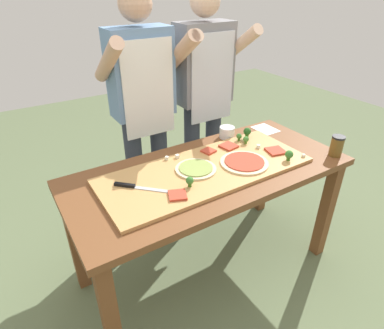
% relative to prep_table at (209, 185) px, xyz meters
% --- Properties ---
extents(ground_plane, '(8.00, 8.00, 0.00)m').
position_rel_prep_table_xyz_m(ground_plane, '(0.00, 0.00, -0.66)').
color(ground_plane, '#60704C').
extents(prep_table, '(1.60, 0.72, 0.77)m').
position_rel_prep_table_xyz_m(prep_table, '(0.00, 0.00, 0.00)').
color(prep_table, brown).
rests_on(prep_table, ground).
extents(cutting_board, '(1.18, 0.48, 0.02)m').
position_rel_prep_table_xyz_m(cutting_board, '(-0.03, -0.01, 0.12)').
color(cutting_board, tan).
rests_on(cutting_board, prep_table).
extents(chefs_knife, '(0.24, 0.23, 0.02)m').
position_rel_prep_table_xyz_m(chefs_knife, '(-0.44, 0.02, 0.14)').
color(chefs_knife, '#B7BABF').
rests_on(chefs_knife, cutting_board).
extents(pizza_whole_pesto_green, '(0.23, 0.23, 0.02)m').
position_rel_prep_table_xyz_m(pizza_whole_pesto_green, '(-0.09, 0.01, 0.14)').
color(pizza_whole_pesto_green, beige).
rests_on(pizza_whole_pesto_green, cutting_board).
extents(pizza_whole_tomato_red, '(0.27, 0.27, 0.02)m').
position_rel_prep_table_xyz_m(pizza_whole_tomato_red, '(0.18, -0.08, 0.14)').
color(pizza_whole_tomato_red, beige).
rests_on(pizza_whole_tomato_red, cutting_board).
extents(pizza_slice_center, '(0.11, 0.11, 0.01)m').
position_rel_prep_table_xyz_m(pizza_slice_center, '(0.23, 0.13, 0.14)').
color(pizza_slice_center, '#BC3D28').
rests_on(pizza_slice_center, cutting_board).
extents(pizza_slice_far_right, '(0.12, 0.12, 0.01)m').
position_rel_prep_table_xyz_m(pizza_slice_far_right, '(0.43, -0.07, 0.14)').
color(pizza_slice_far_right, '#BC3D28').
rests_on(pizza_slice_far_right, cutting_board).
extents(pizza_slice_far_left, '(0.11, 0.11, 0.01)m').
position_rel_prep_table_xyz_m(pizza_slice_far_left, '(-0.30, -0.15, 0.14)').
color(pizza_slice_far_left, '#BC3D28').
rests_on(pizza_slice_far_left, cutting_board).
extents(pizza_slice_near_right, '(0.09, 0.09, 0.01)m').
position_rel_prep_table_xyz_m(pizza_slice_near_right, '(0.09, 0.14, 0.14)').
color(pizza_slice_near_right, '#BC3D28').
rests_on(pizza_slice_near_right, cutting_board).
extents(broccoli_floret_front_left, '(0.05, 0.05, 0.06)m').
position_rel_prep_table_xyz_m(broccoli_floret_front_left, '(0.42, -0.19, 0.17)').
color(broccoli_floret_front_left, '#3F7220').
rests_on(broccoli_floret_front_left, cutting_board).
extents(broccoli_floret_back_left, '(0.04, 0.04, 0.05)m').
position_rel_prep_table_xyz_m(broccoli_floret_back_left, '(0.35, 0.17, 0.16)').
color(broccoli_floret_back_left, '#3F7220').
rests_on(broccoli_floret_back_left, cutting_board).
extents(broccoli_floret_back_right, '(0.05, 0.05, 0.07)m').
position_rel_prep_table_xyz_m(broccoli_floret_back_right, '(0.41, 0.17, 0.17)').
color(broccoli_floret_back_right, '#2C5915').
rests_on(broccoli_floret_back_right, cutting_board).
extents(broccoli_floret_center_right, '(0.04, 0.04, 0.05)m').
position_rel_prep_table_xyz_m(broccoli_floret_center_right, '(0.35, 0.11, 0.16)').
color(broccoli_floret_center_right, '#487A23').
rests_on(broccoli_floret_center_right, cutting_board).
extents(broccoli_floret_front_right, '(0.04, 0.04, 0.06)m').
position_rel_prep_table_xyz_m(broccoli_floret_front_right, '(-0.20, -0.11, 0.16)').
color(broccoli_floret_front_right, '#3F7220').
rests_on(broccoli_floret_front_right, cutting_board).
extents(cheese_crumble_a, '(0.02, 0.02, 0.02)m').
position_rel_prep_table_xyz_m(cheese_crumble_a, '(0.53, -0.20, 0.14)').
color(cheese_crumble_a, silver).
rests_on(cheese_crumble_a, cutting_board).
extents(cheese_crumble_b, '(0.03, 0.03, 0.02)m').
position_rel_prep_table_xyz_m(cheese_crumble_b, '(0.38, 0.02, 0.14)').
color(cheese_crumble_b, silver).
rests_on(cheese_crumble_b, cutting_board).
extents(cheese_crumble_c, '(0.02, 0.02, 0.02)m').
position_rel_prep_table_xyz_m(cheese_crumble_c, '(-0.11, 0.18, 0.14)').
color(cheese_crumble_c, white).
rests_on(cheese_crumble_c, cutting_board).
extents(cheese_crumble_d, '(0.03, 0.03, 0.02)m').
position_rel_prep_table_xyz_m(cheese_crumble_d, '(-0.17, 0.19, 0.14)').
color(cheese_crumble_d, silver).
rests_on(cheese_crumble_d, cutting_board).
extents(flour_cup, '(0.10, 0.10, 0.08)m').
position_rel_prep_table_xyz_m(flour_cup, '(0.33, 0.28, 0.14)').
color(flour_cup, white).
rests_on(flour_cup, prep_table).
extents(sauce_jar, '(0.08, 0.08, 0.13)m').
position_rel_prep_table_xyz_m(sauce_jar, '(0.73, -0.27, 0.17)').
color(sauce_jar, brown).
rests_on(sauce_jar, prep_table).
extents(recipe_note, '(0.13, 0.17, 0.00)m').
position_rel_prep_table_xyz_m(recipe_note, '(0.65, 0.24, 0.11)').
color(recipe_note, white).
rests_on(recipe_note, prep_table).
extents(cook_left, '(0.54, 0.39, 1.67)m').
position_rel_prep_table_xyz_m(cook_left, '(-0.09, 0.64, 0.34)').
color(cook_left, '#333847').
rests_on(cook_left, ground).
extents(cook_right, '(0.54, 0.39, 1.67)m').
position_rel_prep_table_xyz_m(cook_right, '(0.39, 0.64, 0.34)').
color(cook_right, '#333847').
rests_on(cook_right, ground).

